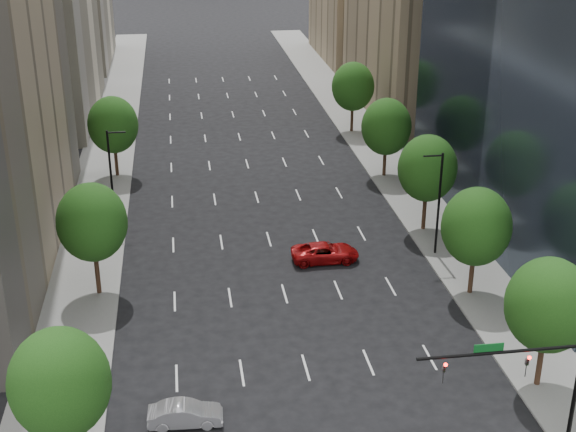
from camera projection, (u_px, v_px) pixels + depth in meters
name	position (u px, v px, depth m)	size (l,w,h in m)	color
sidewalk_left	(88.00, 249.00, 67.74)	(6.00, 200.00, 0.15)	slate
sidewalk_right	(439.00, 228.00, 71.78)	(6.00, 200.00, 0.15)	slate
filler_left	(64.00, 9.00, 132.09)	(14.00, 26.00, 18.00)	beige
filler_right	(362.00, 11.00, 136.29)	(14.00, 26.00, 16.00)	#8C7759
tree_right_1	(548.00, 305.00, 47.52)	(5.20, 5.20, 8.75)	#382316
tree_right_2	(476.00, 227.00, 58.49)	(5.20, 5.20, 8.61)	#382316
tree_right_3	(427.00, 168.00, 69.29)	(5.20, 5.20, 8.89)	#382316
tree_right_4	(386.00, 127.00, 82.19)	(5.20, 5.20, 8.46)	#382316
tree_right_5	(353.00, 87.00, 96.63)	(5.20, 5.20, 8.75)	#382316
tree_left_0	(60.00, 383.00, 40.23)	(5.20, 5.20, 8.75)	#382316
tree_left_1	(92.00, 222.00, 58.33)	(5.20, 5.20, 8.97)	#382316
tree_left_2	(113.00, 125.00, 82.09)	(5.20, 5.20, 8.68)	#382316
streetlight_rn	(438.00, 201.00, 65.08)	(1.70, 0.20, 9.00)	black
streetlight_ln	(112.00, 175.00, 70.67)	(1.70, 0.20, 9.00)	black
traffic_signal	(535.00, 376.00, 41.84)	(9.12, 0.40, 7.38)	black
car_silver	(185.00, 414.00, 46.00)	(1.51, 4.34, 1.43)	#AAA9AF
car_red_far	(325.00, 252.00, 65.57)	(2.58, 5.59, 1.55)	#9B0B0D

